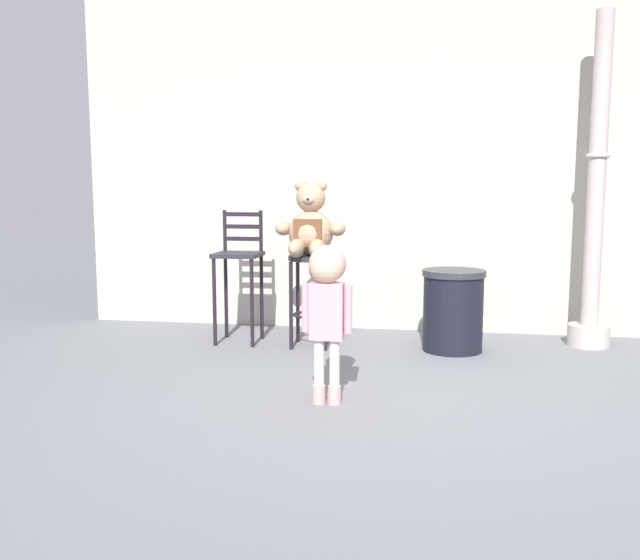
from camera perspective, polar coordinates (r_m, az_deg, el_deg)
ground_plane at (r=4.37m, az=5.74°, el=-9.84°), size 24.00×24.00×0.00m
building_wall at (r=6.48m, az=7.33°, el=12.18°), size 6.13×0.30×3.66m
bar_stool_with_teddy at (r=5.65m, az=-0.76°, el=-0.18°), size 0.38×0.38×0.77m
teddy_bear at (r=5.57m, az=-0.82°, el=4.40°), size 0.58×0.52×0.62m
child_walking at (r=4.10m, az=0.60°, el=-0.80°), size 0.31×0.25×0.98m
trash_bin at (r=5.63m, az=11.08°, el=-2.49°), size 0.51×0.51×0.66m
lamppost at (r=6.04m, az=22.01°, el=4.79°), size 0.34×0.34×2.72m
bar_chair_empty at (r=5.85m, az=-6.81°, el=1.30°), size 0.38×0.38×1.13m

